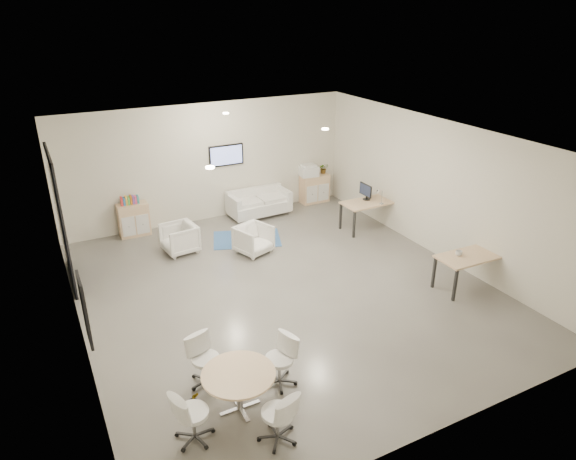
% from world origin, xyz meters
% --- Properties ---
extents(room_shell, '(9.60, 10.60, 4.80)m').
position_xyz_m(room_shell, '(0.00, 0.00, 1.60)').
color(room_shell, '#5D5955').
rests_on(room_shell, ground).
extents(glass_door, '(0.09, 1.90, 2.85)m').
position_xyz_m(glass_door, '(-3.95, 2.51, 1.50)').
color(glass_door, black).
rests_on(glass_door, room_shell).
extents(artwork, '(0.05, 0.54, 1.04)m').
position_xyz_m(artwork, '(-3.97, -1.60, 1.55)').
color(artwork, black).
rests_on(artwork, room_shell).
extents(wall_tv, '(0.98, 0.06, 0.58)m').
position_xyz_m(wall_tv, '(0.50, 4.46, 1.75)').
color(wall_tv, black).
rests_on(wall_tv, room_shell).
extents(ceiling_spots, '(3.14, 4.14, 0.03)m').
position_xyz_m(ceiling_spots, '(-0.20, 0.83, 3.18)').
color(ceiling_spots, '#FFEAC6').
rests_on(ceiling_spots, room_shell).
extents(sideboard_left, '(0.77, 0.40, 0.86)m').
position_xyz_m(sideboard_left, '(-2.18, 4.27, 0.43)').
color(sideboard_left, tan).
rests_on(sideboard_left, room_shell).
extents(sideboard_right, '(0.86, 0.42, 0.86)m').
position_xyz_m(sideboard_right, '(3.20, 4.27, 0.43)').
color(sideboard_right, tan).
rests_on(sideboard_right, room_shell).
extents(books, '(0.45, 0.14, 0.22)m').
position_xyz_m(books, '(-2.22, 4.28, 0.97)').
color(books, red).
rests_on(books, sideboard_left).
extents(printer, '(0.55, 0.48, 0.36)m').
position_xyz_m(printer, '(2.99, 4.27, 1.02)').
color(printer, white).
rests_on(printer, sideboard_right).
extents(loveseat, '(1.73, 0.92, 0.63)m').
position_xyz_m(loveseat, '(1.24, 4.07, 0.34)').
color(loveseat, silver).
rests_on(loveseat, room_shell).
extents(blue_rug, '(1.97, 1.63, 0.01)m').
position_xyz_m(blue_rug, '(0.30, 2.70, 0.01)').
color(blue_rug, '#2D4E8C').
rests_on(blue_rug, room_shell).
extents(armchair_left, '(0.79, 0.83, 0.78)m').
position_xyz_m(armchair_left, '(-1.43, 2.76, 0.39)').
color(armchair_left, silver).
rests_on(armchair_left, room_shell).
extents(armchair_right, '(0.93, 0.91, 0.76)m').
position_xyz_m(armchair_right, '(0.14, 1.90, 0.38)').
color(armchair_right, silver).
rests_on(armchair_right, room_shell).
extents(desk_rear, '(1.49, 0.77, 0.77)m').
position_xyz_m(desk_rear, '(3.47, 1.84, 0.69)').
color(desk_rear, tan).
rests_on(desk_rear, room_shell).
extents(desk_front, '(1.44, 0.74, 0.74)m').
position_xyz_m(desk_front, '(3.49, -1.68, 0.67)').
color(desk_front, tan).
rests_on(desk_front, room_shell).
extents(monitor, '(0.20, 0.50, 0.44)m').
position_xyz_m(monitor, '(3.43, 1.99, 1.01)').
color(monitor, black).
rests_on(monitor, desk_rear).
extents(round_table, '(1.08, 1.08, 0.66)m').
position_xyz_m(round_table, '(-2.18, -2.82, 0.57)').
color(round_table, tan).
rests_on(round_table, room_shell).
extents(meeting_chairs, '(2.27, 2.27, 0.82)m').
position_xyz_m(meeting_chairs, '(-2.18, -2.82, 0.41)').
color(meeting_chairs, white).
rests_on(meeting_chairs, room_shell).
extents(plant_cabinet, '(0.34, 0.36, 0.24)m').
position_xyz_m(plant_cabinet, '(3.52, 4.29, 0.98)').
color(plant_cabinet, '#3F7F3F').
rests_on(plant_cabinet, sideboard_right).
extents(plant_floor, '(0.23, 0.31, 0.12)m').
position_xyz_m(plant_floor, '(-2.76, -2.47, 0.06)').
color(plant_floor, '#3F7F3F').
rests_on(plant_floor, room_shell).
extents(cup, '(0.15, 0.13, 0.13)m').
position_xyz_m(cup, '(3.26, -1.57, 0.81)').
color(cup, white).
rests_on(cup, desk_front).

